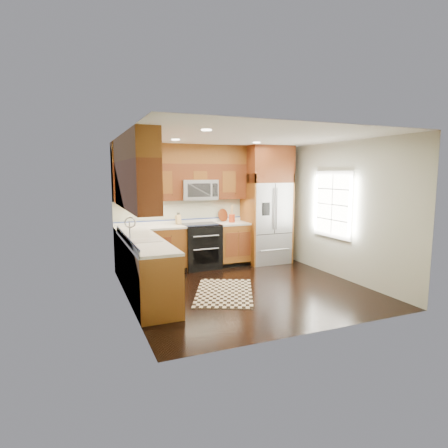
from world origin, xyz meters
name	(u,v)px	position (x,y,z in m)	size (l,w,h in m)	color
ground	(246,288)	(0.00, 0.00, 0.00)	(4.00, 4.00, 0.00)	black
wall_back	(206,206)	(0.00, 2.00, 1.30)	(4.00, 0.02, 2.60)	#B5B8A6
wall_left	(127,220)	(-2.00, 0.00, 1.30)	(0.02, 4.00, 2.60)	#B5B8A6
wall_right	(340,210)	(2.00, 0.00, 1.30)	(0.02, 4.00, 2.60)	#B5B8A6
window	(333,204)	(1.98, 0.20, 1.40)	(0.04, 1.10, 1.30)	white
base_cabinets	(164,259)	(-1.23, 0.90, 0.45)	(2.85, 3.00, 0.90)	#8F531B
countertop	(170,232)	(-1.09, 1.01, 0.92)	(2.86, 3.01, 0.04)	white
upper_cabinets	(164,172)	(-1.15, 1.09, 2.02)	(2.85, 3.00, 1.15)	brown
range	(201,246)	(-0.25, 1.67, 0.47)	(0.76, 0.67, 0.95)	black
microwave	(198,190)	(-0.25, 1.80, 1.66)	(0.76, 0.40, 0.42)	#B2B2B7
refrigerator	(267,205)	(1.30, 1.63, 1.30)	(0.98, 0.75, 2.60)	#B2B2B7
sink_faucet	(142,237)	(-1.73, 0.23, 0.99)	(0.54, 0.44, 0.37)	#B2B2B7
rug	(224,292)	(-0.44, -0.08, 0.01)	(0.93, 1.55, 0.01)	black
knife_block	(178,220)	(-0.69, 1.83, 1.04)	(0.10, 0.13, 0.25)	tan
utensil_crock	(232,216)	(0.49, 1.72, 1.07)	(0.15, 0.15, 0.38)	#B03715
cutting_board	(223,221)	(0.37, 1.94, 0.95)	(0.29, 0.29, 0.02)	brown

